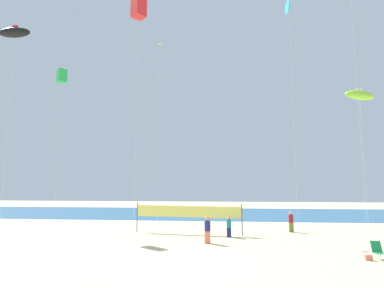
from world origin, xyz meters
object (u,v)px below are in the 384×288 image
(kite_green_box, at_px, (62,76))
(kite_cyan_delta, at_px, (289,8))
(beach_handbag, at_px, (369,258))
(folding_beach_chair, at_px, (378,250))
(beachgoer_maroon_shirt, at_px, (291,221))
(kite_red_box, at_px, (139,8))
(beachgoer_navy_shirt, at_px, (207,229))
(kite_yellow_diamond, at_px, (159,60))
(beachgoer_teal_shirt, at_px, (229,226))
(volleyball_net, at_px, (187,213))
(kite_black_inflatable, at_px, (15,33))
(kite_lime_inflatable, at_px, (359,95))

(kite_green_box, bearing_deg, kite_cyan_delta, 2.34)
(beach_handbag, distance_m, kite_green_box, 29.15)
(folding_beach_chair, xyz_separation_m, kite_green_box, (-23.72, 10.20, 13.97))
(beachgoer_maroon_shirt, distance_m, kite_red_box, 21.62)
(beachgoer_navy_shirt, xyz_separation_m, folding_beach_chair, (9.15, -3.52, -0.47))
(kite_red_box, bearing_deg, folding_beach_chair, -20.90)
(beachgoer_navy_shirt, xyz_separation_m, kite_cyan_delta, (7.49, 7.58, 19.81))
(beachgoer_navy_shirt, xyz_separation_m, kite_green_box, (-14.58, 6.68, 13.50))
(kite_red_box, distance_m, kite_yellow_diamond, 7.52)
(beachgoer_navy_shirt, distance_m, kite_green_box, 20.96)
(folding_beach_chair, bearing_deg, kite_cyan_delta, 74.57)
(beachgoer_teal_shirt, height_order, kite_green_box, kite_green_box)
(volleyball_net, height_order, beach_handbag, volleyball_net)
(folding_beach_chair, distance_m, volleyball_net, 13.46)
(folding_beach_chair, bearing_deg, kite_red_box, 135.19)
(beachgoer_teal_shirt, xyz_separation_m, beachgoer_maroon_shirt, (5.14, 3.16, 0.08))
(folding_beach_chair, bearing_deg, volleyball_net, 121.32)
(beachgoer_teal_shirt, relative_size, volleyball_net, 0.18)
(folding_beach_chair, xyz_separation_m, beach_handbag, (-0.65, -0.42, -0.33))
(beach_handbag, bearing_deg, beachgoer_teal_shirt, 136.58)
(beach_handbag, bearing_deg, kite_yellow_diamond, 136.11)
(beachgoer_navy_shirt, distance_m, kite_black_inflatable, 19.67)
(folding_beach_chair, distance_m, kite_red_box, 23.88)
(kite_lime_inflatable, xyz_separation_m, kite_red_box, (-17.72, -2.17, 7.29))
(beach_handbag, height_order, kite_green_box, kite_green_box)
(kite_lime_inflatable, bearing_deg, kite_cyan_delta, 144.23)
(volleyball_net, bearing_deg, kite_yellow_diamond, 123.96)
(volleyball_net, relative_size, kite_yellow_diamond, 0.47)
(beachgoer_navy_shirt, relative_size, kite_cyan_delta, 0.08)
(kite_red_box, bearing_deg, kite_black_inflatable, -156.48)
(beachgoer_navy_shirt, relative_size, kite_red_box, 0.09)
(beachgoer_navy_shirt, relative_size, kite_green_box, 0.12)
(beachgoer_maroon_shirt, height_order, volleyball_net, volleyball_net)
(kite_red_box, height_order, kite_yellow_diamond, kite_red_box)
(beachgoer_teal_shirt, xyz_separation_m, folding_beach_chair, (7.70, -6.25, -0.35))
(folding_beach_chair, bearing_deg, beach_handbag, -170.86)
(kite_cyan_delta, bearing_deg, beachgoer_teal_shirt, -141.28)
(kite_black_inflatable, distance_m, kite_cyan_delta, 23.90)
(beachgoer_maroon_shirt, relative_size, folding_beach_chair, 1.89)
(folding_beach_chair, relative_size, kite_green_box, 0.06)
(beachgoer_navy_shirt, bearing_deg, kite_lime_inflatable, -154.69)
(beachgoer_maroon_shirt, relative_size, beach_handbag, 4.81)
(volleyball_net, bearing_deg, kite_cyan_delta, 20.22)
(kite_yellow_diamond, bearing_deg, volleyball_net, -56.04)
(beachgoer_maroon_shirt, relative_size, kite_lime_inflatable, 0.14)
(beachgoer_navy_shirt, bearing_deg, kite_green_box, -19.07)
(beachgoer_maroon_shirt, height_order, kite_black_inflatable, kite_black_inflatable)
(folding_beach_chair, height_order, kite_yellow_diamond, kite_yellow_diamond)
(beachgoer_maroon_shirt, height_order, folding_beach_chair, beachgoer_maroon_shirt)
(beachgoer_maroon_shirt, xyz_separation_m, kite_black_inflatable, (-20.44, -7.30, 13.94))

